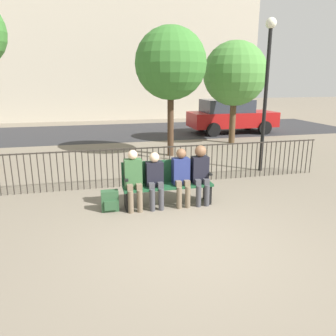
# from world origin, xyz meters

# --- Properties ---
(ground_plane) EXTENTS (80.00, 80.00, 0.00)m
(ground_plane) POSITION_xyz_m (0.00, 0.00, 0.00)
(ground_plane) COLOR #706656
(park_bench) EXTENTS (1.84, 0.45, 0.92)m
(park_bench) POSITION_xyz_m (0.00, 1.79, 0.50)
(park_bench) COLOR #194728
(park_bench) RESTS_ON ground
(seated_person_0) EXTENTS (0.34, 0.39, 1.21)m
(seated_person_0) POSITION_xyz_m (-0.71, 1.66, 0.67)
(seated_person_0) COLOR brown
(seated_person_0) RESTS_ON ground
(seated_person_1) EXTENTS (0.34, 0.39, 1.14)m
(seated_person_1) POSITION_xyz_m (-0.28, 1.66, 0.64)
(seated_person_1) COLOR #3D3D42
(seated_person_1) RESTS_ON ground
(seated_person_2) EXTENTS (0.34, 0.39, 1.19)m
(seated_person_2) POSITION_xyz_m (0.27, 1.66, 0.67)
(seated_person_2) COLOR brown
(seated_person_2) RESTS_ON ground
(seated_person_3) EXTENTS (0.34, 0.39, 1.24)m
(seated_person_3) POSITION_xyz_m (0.68, 1.66, 0.70)
(seated_person_3) COLOR #3D3D42
(seated_person_3) RESTS_ON ground
(backpack) EXTENTS (0.34, 0.21, 0.42)m
(backpack) POSITION_xyz_m (-1.19, 1.68, 0.21)
(backpack) COLOR #284C2D
(backpack) RESTS_ON ground
(fence_railing) EXTENTS (9.01, 0.03, 0.95)m
(fence_railing) POSITION_xyz_m (-0.02, 3.18, 0.56)
(fence_railing) COLOR #2D2823
(fence_railing) RESTS_ON ground
(tree_1) EXTENTS (2.33, 2.33, 4.20)m
(tree_1) POSITION_xyz_m (1.20, 6.22, 3.02)
(tree_1) COLOR #422D1E
(tree_1) RESTS_ON ground
(tree_2) EXTENTS (2.51, 2.51, 4.02)m
(tree_2) POSITION_xyz_m (4.23, 7.89, 2.75)
(tree_2) COLOR #4C3823
(tree_2) RESTS_ON ground
(lamp_post) EXTENTS (0.28, 0.28, 4.08)m
(lamp_post) POSITION_xyz_m (3.22, 3.71, 2.66)
(lamp_post) COLOR black
(lamp_post) RESTS_ON ground
(street_surface) EXTENTS (24.00, 6.00, 0.01)m
(street_surface) POSITION_xyz_m (0.00, 12.00, 0.00)
(street_surface) COLOR #2B2B2D
(street_surface) RESTS_ON ground
(parked_car_0) EXTENTS (4.20, 1.94, 1.62)m
(parked_car_0) POSITION_xyz_m (5.27, 10.38, 0.84)
(parked_car_0) COLOR maroon
(parked_car_0) RESTS_ON ground
(building_facade) EXTENTS (20.00, 6.00, 12.73)m
(building_facade) POSITION_xyz_m (0.00, 20.00, 6.36)
(building_facade) COLOR #B2A893
(building_facade) RESTS_ON ground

